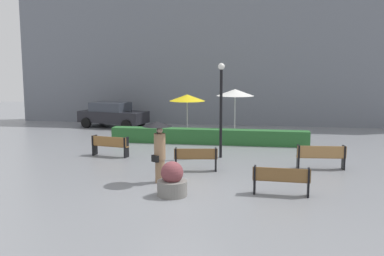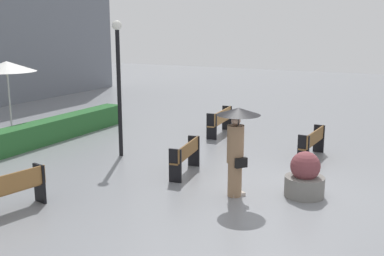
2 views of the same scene
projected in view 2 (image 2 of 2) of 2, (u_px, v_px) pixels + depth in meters
name	position (u px, v px, depth m)	size (l,w,h in m)	color
ground_plane	(284.00, 190.00, 11.11)	(60.00, 60.00, 0.00)	gray
bench_near_right	(313.00, 141.00, 13.69)	(1.71, 0.41, 0.85)	brown
bench_far_right	(221.00, 120.00, 16.71)	(1.82, 0.51, 0.90)	#9E7242
bench_mid_center	(186.00, 155.00, 12.25)	(1.61, 0.55, 0.86)	brown
bench_far_left	(8.00, 190.00, 9.66)	(1.70, 0.67, 0.87)	olive
pedestrian_with_umbrella	(237.00, 140.00, 10.44)	(0.98, 0.98, 2.07)	#8C6B4C
planter_pot	(305.00, 177.00, 10.65)	(0.90, 0.90, 1.05)	slate
lamp_post	(119.00, 75.00, 13.57)	(0.28, 0.28, 3.97)	black
patio_umbrella_white	(7.00, 67.00, 15.98)	(1.97, 1.97, 2.63)	silver
hedge_strip	(20.00, 139.00, 14.63)	(9.79, 0.70, 0.74)	#28602D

